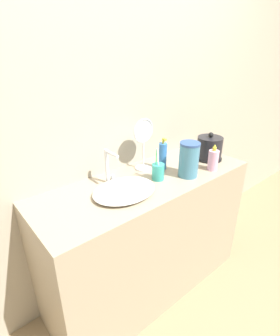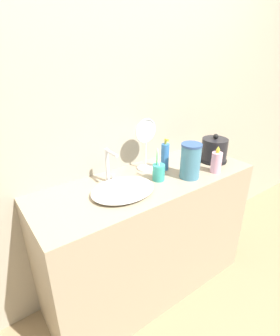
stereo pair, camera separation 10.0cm
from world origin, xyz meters
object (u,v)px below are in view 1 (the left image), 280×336
Objects in this scene: electric_kettle at (209,149)px; water_pitcher at (189,160)px; toothbrush_cup at (158,171)px; shampoo_bottle at (213,160)px; vanity_mirror at (144,141)px; faucet at (109,165)px; lotion_bottle at (163,156)px.

water_pitcher is at bearing -165.53° from electric_kettle.
toothbrush_cup reaches higher than shampoo_bottle.
shampoo_bottle is (0.38, -0.13, 0.02)m from toothbrush_cup.
electric_kettle is 0.58× the size of vanity_mirror.
toothbrush_cup is 0.61× the size of vanity_mirror.
vanity_mirror is at bearing 79.28° from toothbrush_cup.
electric_kettle is at bearing 14.47° from water_pitcher.
vanity_mirror is at bearing 5.14° from faucet.
lotion_bottle reaches higher than shampoo_bottle.
lotion_bottle is (-0.38, 0.10, 0.01)m from electric_kettle.
water_pitcher is (-0.20, 0.05, 0.04)m from shampoo_bottle.
water_pitcher reaches higher than electric_kettle.
electric_kettle is 0.19m from shampoo_bottle.
lotion_bottle is (0.39, -0.06, -0.03)m from faucet.
water_pitcher is at bearing -74.25° from lotion_bottle.
electric_kettle is 0.40m from lotion_bottle.
vanity_mirror is at bearing 159.64° from electric_kettle.
lotion_bottle reaches higher than faucet.
toothbrush_cup is at bearing -100.72° from vanity_mirror.
vanity_mirror is (-0.35, 0.31, 0.13)m from shampoo_bottle.
water_pitcher is (0.05, -0.18, 0.02)m from lotion_bottle.
lotion_bottle is 0.17m from vanity_mirror.
lotion_bottle is 0.97× the size of water_pitcher.
lotion_bottle reaches higher than electric_kettle.
toothbrush_cup is 0.21m from water_pitcher.
electric_kettle is at bearing -20.36° from vanity_mirror.
shampoo_bottle is at bearing -135.63° from electric_kettle.
water_pitcher is (0.44, -0.24, -0.01)m from faucet.
faucet is 0.97× the size of water_pitcher.
electric_kettle is 0.91× the size of water_pitcher.
electric_kettle is 0.52m from toothbrush_cup.
vanity_mirror is (-0.48, 0.18, 0.12)m from electric_kettle.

